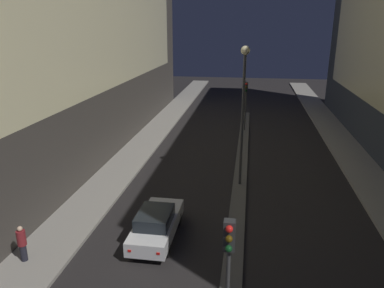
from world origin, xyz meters
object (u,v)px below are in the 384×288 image
at_px(traffic_light_near, 228,259).
at_px(street_lamp, 243,95).
at_px(traffic_light_mid, 246,95).
at_px(car_left_lane, 156,224).
at_px(pedestrian_on_left_sidewalk, 22,243).

xyz_separation_m(traffic_light_near, street_lamp, (0.00, 12.67, 2.28)).
xyz_separation_m(traffic_light_mid, street_lamp, (0.00, -12.47, 2.28)).
distance_m(car_left_lane, pedestrian_on_left_sidewalk, 5.70).
distance_m(traffic_light_near, car_left_lane, 7.51).
height_order(car_left_lane, pedestrian_on_left_sidewalk, pedestrian_on_left_sidewalk).
distance_m(traffic_light_near, street_lamp, 12.87).
relative_size(street_lamp, pedestrian_on_left_sidewalk, 5.21).
xyz_separation_m(traffic_light_near, traffic_light_mid, (0.00, 25.14, 0.00)).
xyz_separation_m(traffic_light_mid, car_left_lane, (-3.63, -19.12, -2.65)).
distance_m(traffic_light_near, traffic_light_mid, 25.14).
relative_size(traffic_light_mid, street_lamp, 0.54).
xyz_separation_m(street_lamp, pedestrian_on_left_sidewalk, (-8.63, -9.37, -4.70)).
bearing_deg(traffic_light_mid, street_lamp, -90.00).
xyz_separation_m(traffic_light_near, pedestrian_on_left_sidewalk, (-8.63, 3.30, -2.42)).
relative_size(traffic_light_near, pedestrian_on_left_sidewalk, 2.81).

